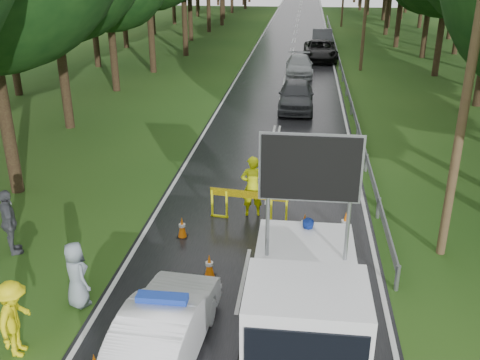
# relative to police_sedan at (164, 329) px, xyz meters

# --- Properties ---
(ground) EXTENTS (160.00, 160.00, 0.00)m
(ground) POSITION_rel_police_sedan_xyz_m (1.39, 3.02, -0.69)
(ground) COLOR #183F12
(ground) RESTS_ON ground
(road) EXTENTS (7.00, 140.00, 0.02)m
(road) POSITION_rel_police_sedan_xyz_m (1.39, 33.02, -0.68)
(road) COLOR black
(road) RESTS_ON ground
(guardrail) EXTENTS (0.12, 60.06, 0.70)m
(guardrail) POSITION_rel_police_sedan_xyz_m (5.09, 32.68, -0.14)
(guardrail) COLOR gray
(guardrail) RESTS_ON ground
(utility_pole_near) EXTENTS (1.40, 0.24, 10.00)m
(utility_pole_near) POSITION_rel_police_sedan_xyz_m (6.59, 5.02, 4.38)
(utility_pole_near) COLOR #4E3824
(utility_pole_near) RESTS_ON ground
(police_sedan) EXTENTS (1.73, 4.24, 1.50)m
(police_sedan) POSITION_rel_police_sedan_xyz_m (0.00, 0.00, 0.00)
(police_sedan) COLOR white
(police_sedan) RESTS_ON ground
(work_truck) EXTENTS (2.42, 5.35, 4.25)m
(work_truck) POSITION_rel_police_sedan_xyz_m (2.81, 0.70, 0.46)
(work_truck) COLOR gray
(work_truck) RESTS_ON ground
(barrier) EXTENTS (2.45, 0.34, 1.02)m
(barrier) POSITION_rel_police_sedan_xyz_m (1.06, 6.33, 0.08)
(barrier) COLOR #FDFF0D
(barrier) RESTS_ON ground
(officer) EXTENTS (0.81, 0.61, 2.01)m
(officer) POSITION_rel_police_sedan_xyz_m (1.12, 6.73, 0.32)
(officer) COLOR #D9E90C
(officer) RESTS_ON ground
(civilian) EXTENTS (0.95, 0.86, 1.60)m
(civilian) POSITION_rel_police_sedan_xyz_m (2.89, 3.52, 0.11)
(civilian) COLOR #1B3DB0
(civilian) RESTS_ON ground
(bystander_left) EXTENTS (0.74, 1.16, 1.72)m
(bystander_left) POSITION_rel_police_sedan_xyz_m (-3.05, -0.25, 0.17)
(bystander_left) COLOR yellow
(bystander_left) RESTS_ON ground
(bystander_mid) EXTENTS (1.01, 1.18, 1.90)m
(bystander_mid) POSITION_rel_police_sedan_xyz_m (-5.25, 3.60, 0.26)
(bystander_mid) COLOR #46484E
(bystander_mid) RESTS_ON ground
(bystander_right) EXTENTS (0.95, 0.92, 1.65)m
(bystander_right) POSITION_rel_police_sedan_xyz_m (-2.48, 1.52, 0.14)
(bystander_right) COLOR gray
(bystander_right) RESTS_ON ground
(queue_car_first) EXTENTS (1.86, 4.58, 1.56)m
(queue_car_first) POSITION_rel_police_sedan_xyz_m (2.19, 19.71, 0.09)
(queue_car_first) COLOR #3E4146
(queue_car_first) RESTS_ON ground
(queue_car_second) EXTENTS (1.97, 4.59, 1.32)m
(queue_car_second) POSITION_rel_police_sedan_xyz_m (2.19, 28.74, -0.03)
(queue_car_second) COLOR #AEB2B6
(queue_car_second) RESTS_ON ground
(queue_car_third) EXTENTS (2.66, 5.60, 1.54)m
(queue_car_third) POSITION_rel_police_sedan_xyz_m (3.73, 34.74, 0.09)
(queue_car_third) COLOR black
(queue_car_third) RESTS_ON ground
(queue_car_fourth) EXTENTS (1.80, 5.01, 1.64)m
(queue_car_fourth) POSITION_rel_police_sedan_xyz_m (3.99, 40.74, 0.13)
(queue_car_fourth) COLOR #3A3C41
(queue_car_fourth) RESTS_ON ground
(cone_center) EXTENTS (0.32, 0.32, 0.69)m
(cone_center) POSITION_rel_police_sedan_xyz_m (0.39, 3.02, -0.35)
(cone_center) COLOR black
(cone_center) RESTS_ON ground
(cone_far) EXTENTS (0.35, 0.35, 0.75)m
(cone_far) POSITION_rel_police_sedan_xyz_m (2.79, 5.52, -0.32)
(cone_far) COLOR black
(cone_far) RESTS_ON ground
(cone_left_mid) EXTENTS (0.31, 0.31, 0.66)m
(cone_left_mid) POSITION_rel_police_sedan_xyz_m (-0.77, 5.03, -0.37)
(cone_left_mid) COLOR black
(cone_left_mid) RESTS_ON ground
(cone_right) EXTENTS (0.39, 0.39, 0.82)m
(cone_right) POSITION_rel_police_sedan_xyz_m (3.98, 5.62, -0.29)
(cone_right) COLOR black
(cone_right) RESTS_ON ground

